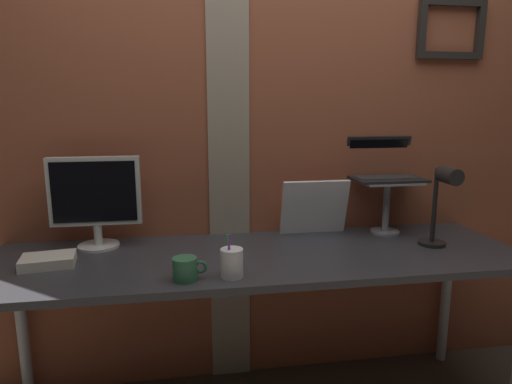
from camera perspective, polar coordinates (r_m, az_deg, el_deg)
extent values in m
cube|color=brown|center=(2.20, 1.16, 7.47)|extent=(3.27, 0.12, 2.49)
cube|color=gray|center=(2.11, -3.54, 7.29)|extent=(0.20, 0.01, 2.49)
cube|color=black|center=(2.50, 24.12, 21.42)|extent=(0.34, 0.03, 0.03)
cube|color=black|center=(2.47, 23.65, 15.81)|extent=(0.34, 0.03, 0.03)
cube|color=black|center=(2.40, 20.61, 19.14)|extent=(0.03, 0.03, 0.21)
cube|color=black|center=(2.57, 26.94, 18.11)|extent=(0.03, 0.03, 0.21)
cube|color=#333338|center=(1.90, 0.50, -8.44)|extent=(2.26, 0.67, 0.03)
cylinder|color=#B2B2B7|center=(2.40, -27.91, -15.33)|extent=(0.05, 0.05, 0.73)
cylinder|color=#B2B2B7|center=(2.66, 23.26, -12.30)|extent=(0.05, 0.05, 0.73)
cylinder|color=silver|center=(2.11, -19.60, -6.53)|extent=(0.18, 0.18, 0.01)
cylinder|color=silver|center=(2.09, -19.69, -5.18)|extent=(0.04, 0.04, 0.09)
cube|color=silver|center=(2.05, -20.05, 0.10)|extent=(0.39, 0.04, 0.30)
cube|color=black|center=(2.03, -20.15, 0.00)|extent=(0.35, 0.00, 0.26)
cylinder|color=gray|center=(2.29, 16.26, -4.92)|extent=(0.14, 0.14, 0.01)
cylinder|color=gray|center=(2.26, 16.43, -1.82)|extent=(0.03, 0.03, 0.24)
cube|color=gray|center=(2.24, 16.61, 1.33)|extent=(0.28, 0.22, 0.01)
cube|color=black|center=(2.23, 16.63, 1.61)|extent=(0.34, 0.21, 0.01)
cube|color=#2D2D30|center=(2.25, 16.45, 1.87)|extent=(0.30, 0.12, 0.00)
cube|color=black|center=(2.35, 15.26, 4.65)|extent=(0.34, 0.07, 0.19)
cube|color=black|center=(2.34, 15.33, 4.58)|extent=(0.31, 0.06, 0.16)
cube|color=white|center=(2.16, 7.55, -1.98)|extent=(0.33, 0.09, 0.27)
cylinder|color=black|center=(2.17, 21.69, -6.13)|extent=(0.12, 0.12, 0.02)
cylinder|color=black|center=(2.13, 22.03, -1.60)|extent=(0.02, 0.02, 0.34)
cylinder|color=black|center=(2.02, 23.65, 1.93)|extent=(0.07, 0.11, 0.07)
cylinder|color=white|center=(1.64, -3.13, -9.13)|extent=(0.08, 0.08, 0.11)
cylinder|color=green|center=(1.63, -3.30, -8.13)|extent=(0.03, 0.03, 0.15)
cylinder|color=purple|center=(1.62, -3.59, -8.07)|extent=(0.02, 0.03, 0.16)
cylinder|color=#33724C|center=(1.64, -9.16, -9.77)|extent=(0.09, 0.09, 0.08)
torus|color=#33724C|center=(1.64, -7.16, -9.56)|extent=(0.05, 0.01, 0.05)
cube|color=silver|center=(1.94, -25.21, -8.03)|extent=(0.22, 0.17, 0.04)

